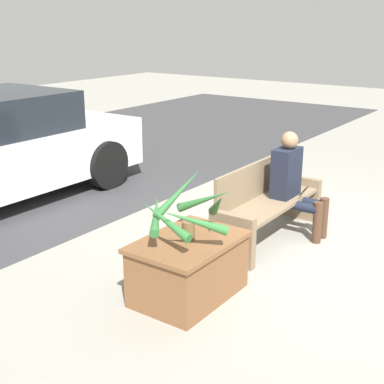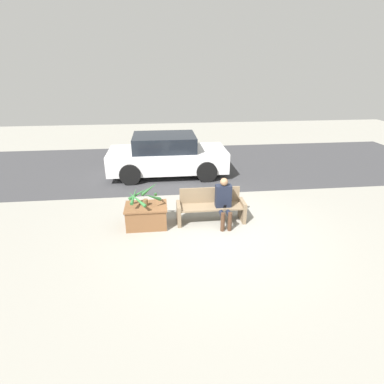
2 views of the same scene
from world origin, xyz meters
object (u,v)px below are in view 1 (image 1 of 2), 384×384
bench (265,204)px  person_seated (293,180)px  potted_plant (186,211)px  planter_box (189,266)px

bench → person_seated: (0.30, -0.19, 0.25)m
potted_plant → bench: bearing=2.8°
person_seated → potted_plant: (-1.95, 0.11, 0.18)m
person_seated → potted_plant: size_ratio=1.40×
planter_box → person_seated: bearing=-2.8°
bench → person_seated: person_seated is taller
person_seated → potted_plant: 1.96m
planter_box → potted_plant: (-0.01, 0.01, 0.53)m
bench → potted_plant: (-1.65, -0.08, 0.42)m
planter_box → bench: bearing=3.3°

